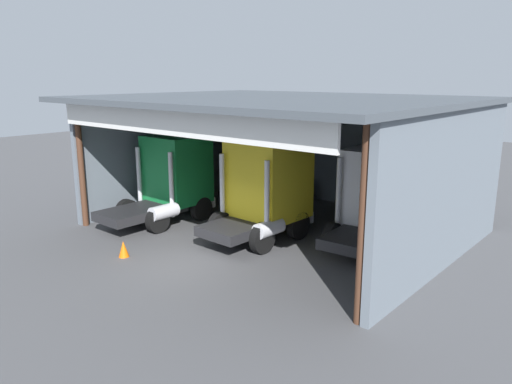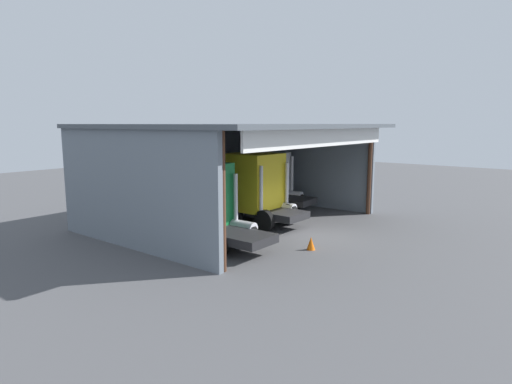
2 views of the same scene
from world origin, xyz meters
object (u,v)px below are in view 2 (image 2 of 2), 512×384
object	(u,v)px
truck_yellow_right_bay	(257,187)
oil_drum	(162,209)
truck_white_center_right_bay	(270,180)
tool_cart	(157,209)
truck_green_center_left_bay	(205,204)
traffic_cone	(311,243)

from	to	relation	value
truck_yellow_right_bay	oil_drum	distance (m)	5.87
truck_white_center_right_bay	tool_cart	bearing A→B (deg)	144.86
truck_white_center_right_bay	oil_drum	size ratio (longest dim) A/B	5.04
truck_yellow_right_bay	truck_green_center_left_bay	bearing A→B (deg)	-169.89
oil_drum	tool_cart	xyz separation A→B (m)	(-0.24, 0.15, 0.06)
truck_green_center_left_bay	truck_yellow_right_bay	size ratio (longest dim) A/B	1.11
truck_green_center_left_bay	traffic_cone	bearing A→B (deg)	-61.04
truck_green_center_left_bay	traffic_cone	world-z (taller)	truck_green_center_left_bay
truck_yellow_right_bay	traffic_cone	world-z (taller)	truck_yellow_right_bay
truck_white_center_right_bay	truck_green_center_left_bay	bearing A→B (deg)	-167.01
truck_yellow_right_bay	oil_drum	world-z (taller)	truck_yellow_right_bay
truck_yellow_right_bay	tool_cart	world-z (taller)	truck_yellow_right_bay
tool_cart	traffic_cone	world-z (taller)	tool_cart
traffic_cone	truck_yellow_right_bay	bearing A→B (deg)	63.63
traffic_cone	truck_green_center_left_bay	bearing A→B (deg)	118.78
oil_drum	traffic_cone	bearing A→B (deg)	-91.99
truck_yellow_right_bay	traffic_cone	bearing A→B (deg)	-115.14
oil_drum	traffic_cone	distance (m)	10.06
truck_yellow_right_bay	truck_white_center_right_bay	size ratio (longest dim) A/B	0.99
truck_green_center_left_bay	truck_white_center_right_bay	bearing A→B (deg)	17.50
truck_green_center_left_bay	tool_cart	size ratio (longest dim) A/B	4.85
truck_white_center_right_bay	oil_drum	bearing A→B (deg)	144.92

